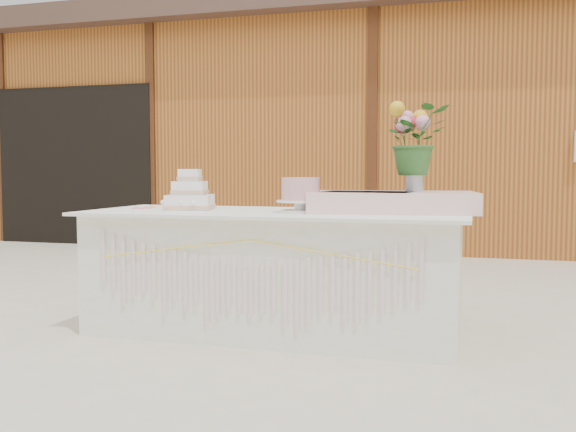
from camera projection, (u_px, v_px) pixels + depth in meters
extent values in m
plane|color=beige|center=(275.00, 331.00, 4.10)|extent=(80.00, 80.00, 0.00)
cube|color=#A26322|center=(393.00, 140.00, 9.74)|extent=(12.00, 4.00, 3.00)
cube|color=#453027|center=(394.00, 29.00, 9.63)|extent=(12.60, 4.60, 0.30)
cube|color=black|center=(74.00, 166.00, 9.00)|extent=(2.40, 0.08, 2.20)
cube|color=white|center=(275.00, 273.00, 4.07)|extent=(2.28, 0.88, 0.75)
cube|color=white|center=(275.00, 213.00, 4.04)|extent=(2.40, 1.00, 0.02)
cube|color=white|center=(190.00, 202.00, 4.22)|extent=(0.34, 0.34, 0.10)
cube|color=#DAA68A|center=(190.00, 207.00, 4.23)|extent=(0.36, 0.36, 0.02)
cube|color=white|center=(190.00, 188.00, 4.22)|extent=(0.25, 0.25, 0.09)
cube|color=#DAA68A|center=(190.00, 192.00, 4.22)|extent=(0.26, 0.26, 0.02)
cube|color=white|center=(190.00, 175.00, 4.21)|extent=(0.16, 0.16, 0.08)
cube|color=#DAA68A|center=(190.00, 178.00, 4.21)|extent=(0.18, 0.18, 0.02)
cylinder|color=white|center=(301.00, 211.00, 3.92)|extent=(0.25, 0.25, 0.02)
cylinder|color=white|center=(301.00, 206.00, 3.92)|extent=(0.07, 0.07, 0.05)
cylinder|color=white|center=(301.00, 201.00, 3.91)|extent=(0.30, 0.30, 0.01)
cylinder|color=#D3989A|center=(301.00, 189.00, 3.91)|extent=(0.23, 0.23, 0.14)
cube|color=beige|center=(392.00, 202.00, 3.95)|extent=(1.06, 0.70, 0.13)
cylinder|color=silver|center=(414.00, 179.00, 3.96)|extent=(0.11, 0.11, 0.15)
imported|color=#2D5D25|center=(415.00, 132.00, 3.94)|extent=(0.51, 0.50, 0.43)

